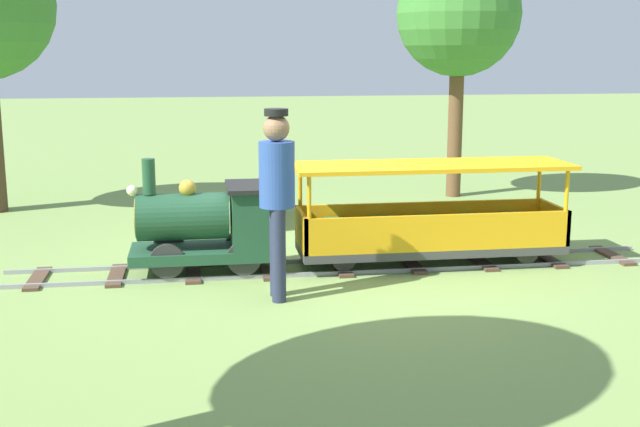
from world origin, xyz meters
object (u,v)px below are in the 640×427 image
Objects in this scene: locomotive at (215,224)px; conductor_person at (277,189)px; passenger_car at (430,223)px; oak_tree_distant at (459,16)px; park_bench at (274,188)px.

locomotive is 0.89× the size of conductor_person.
passenger_car is at bearing -60.86° from conductor_person.
conductor_person is 0.47× the size of oak_tree_distant.
locomotive is 0.42× the size of oak_tree_distant.
passenger_car is 0.78× the size of oak_tree_distant.
conductor_person reaches higher than locomotive.
locomotive is 5.52m from oak_tree_distant.
conductor_person is 1.20× the size of park_bench.
oak_tree_distant is at bearing -63.37° from park_bench.
park_bench is 3.75m from oak_tree_distant.
oak_tree_distant reaches higher than conductor_person.
oak_tree_distant reaches higher than passenger_car.
locomotive is 1.13m from conductor_person.
park_bench is at bearing -18.87° from locomotive.
locomotive is at bearing 161.13° from park_bench.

